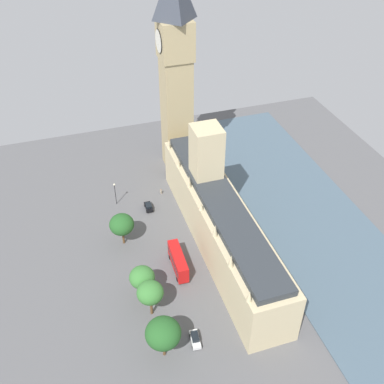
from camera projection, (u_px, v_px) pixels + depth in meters
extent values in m
plane|color=#565659|center=(212.00, 247.00, 116.23)|extent=(131.69, 131.69, 0.00)
cube|color=#475B6B|center=(311.00, 223.00, 122.89)|extent=(31.32, 118.52, 0.25)
cube|color=#CCBA8E|center=(220.00, 226.00, 112.70)|extent=(10.92, 61.69, 13.00)
cube|color=#CCBA8E|center=(206.00, 176.00, 116.47)|extent=(6.97, 6.97, 27.73)
cube|color=#2D3338|center=(222.00, 203.00, 108.20)|extent=(8.30, 59.23, 1.60)
cone|color=#CCBA8E|center=(169.00, 144.00, 127.40)|extent=(1.20, 1.20, 2.73)
cone|color=#CCBA8E|center=(178.00, 162.00, 120.57)|extent=(1.20, 1.20, 2.43)
cone|color=#CCBA8E|center=(189.00, 181.00, 113.42)|extent=(1.20, 1.20, 3.15)
cone|color=#CCBA8E|center=(201.00, 206.00, 106.89)|extent=(1.20, 1.20, 1.86)
cone|color=#CCBA8E|center=(215.00, 230.00, 99.58)|extent=(1.20, 1.20, 3.11)
cone|color=#CCBA8E|center=(231.00, 261.00, 92.69)|extent=(1.20, 1.20, 2.96)
cone|color=#CCBA8E|center=(249.00, 296.00, 85.87)|extent=(1.20, 1.20, 2.61)
cube|color=tan|center=(177.00, 115.00, 134.58)|extent=(7.84, 7.84, 34.16)
cube|color=tan|center=(175.00, 39.00, 120.82)|extent=(8.62, 8.62, 10.44)
cylinder|color=silver|center=(159.00, 41.00, 119.74)|extent=(0.25, 5.95, 5.95)
torus|color=black|center=(159.00, 41.00, 119.74)|extent=(0.24, 6.19, 6.19)
cylinder|color=silver|center=(170.00, 34.00, 124.15)|extent=(5.95, 0.25, 5.95)
torus|color=black|center=(170.00, 34.00, 124.15)|extent=(6.19, 0.24, 6.19)
cube|color=black|center=(149.00, 207.00, 127.33)|extent=(1.87, 4.04, 0.75)
cube|color=black|center=(149.00, 205.00, 126.74)|extent=(1.55, 2.27, 0.65)
cylinder|color=black|center=(145.00, 206.00, 128.34)|extent=(0.26, 0.68, 0.68)
cylinder|color=black|center=(150.00, 205.00, 128.71)|extent=(0.26, 0.68, 0.68)
cylinder|color=black|center=(147.00, 211.00, 126.41)|extent=(0.26, 0.68, 0.68)
cylinder|color=black|center=(153.00, 210.00, 126.78)|extent=(0.26, 0.68, 0.68)
cube|color=red|center=(178.00, 261.00, 108.76)|extent=(2.85, 10.58, 4.20)
cube|color=black|center=(178.00, 261.00, 108.71)|extent=(2.89, 10.18, 0.70)
cylinder|color=black|center=(187.00, 277.00, 107.53)|extent=(0.39, 1.11, 1.10)
cylinder|color=black|center=(177.00, 279.00, 107.03)|extent=(0.39, 1.11, 1.10)
cylinder|color=black|center=(179.00, 255.00, 113.09)|extent=(0.39, 1.11, 1.10)
cylinder|color=black|center=(170.00, 257.00, 112.59)|extent=(0.39, 1.11, 1.10)
cube|color=silver|center=(195.00, 340.00, 94.23)|extent=(2.21, 4.55, 0.75)
cube|color=black|center=(195.00, 337.00, 93.96)|extent=(1.71, 2.60, 0.65)
cylinder|color=black|center=(200.00, 346.00, 93.50)|extent=(0.33, 0.70, 0.68)
cylinder|color=black|center=(193.00, 347.00, 93.26)|extent=(0.33, 0.70, 0.68)
cylinder|color=black|center=(197.00, 334.00, 95.66)|extent=(0.33, 0.70, 0.68)
cylinder|color=black|center=(190.00, 335.00, 95.42)|extent=(0.33, 0.70, 0.68)
cylinder|color=gray|center=(161.00, 192.00, 132.67)|extent=(0.67, 0.67, 1.43)
sphere|color=#8C6647|center=(161.00, 189.00, 132.15)|extent=(0.28, 0.28, 0.28)
cube|color=gray|center=(161.00, 192.00, 132.41)|extent=(0.32, 0.28, 0.26)
cylinder|color=brown|center=(143.00, 290.00, 102.68)|extent=(0.56, 0.56, 4.13)
ellipsoid|color=#387533|center=(142.00, 277.00, 100.11)|extent=(5.58, 5.58, 4.75)
cylinder|color=brown|center=(123.00, 237.00, 116.08)|extent=(0.56, 0.56, 3.96)
ellipsoid|color=#235623|center=(122.00, 224.00, 113.44)|extent=(6.12, 6.12, 5.20)
cylinder|color=brown|center=(151.00, 306.00, 98.76)|extent=(0.56, 0.56, 4.72)
ellipsoid|color=#387533|center=(150.00, 293.00, 95.99)|extent=(5.67, 5.67, 4.82)
cylinder|color=brown|center=(164.00, 348.00, 91.04)|extent=(0.56, 0.56, 4.37)
ellipsoid|color=#235623|center=(163.00, 333.00, 88.07)|extent=(6.99, 6.99, 5.95)
cylinder|color=black|center=(116.00, 195.00, 127.60)|extent=(0.18, 0.18, 6.43)
sphere|color=#F2EAC6|center=(114.00, 185.00, 125.45)|extent=(0.56, 0.56, 0.56)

